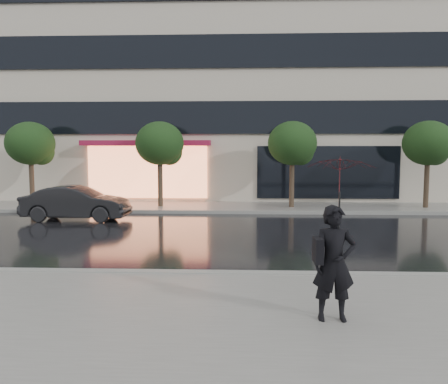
{
  "coord_description": "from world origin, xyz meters",
  "views": [
    {
      "loc": [
        0.71,
        -9.81,
        2.59
      ],
      "look_at": [
        0.19,
        3.25,
        1.4
      ],
      "focal_mm": 35.0,
      "sensor_mm": 36.0,
      "label": 1
    }
  ],
  "objects": [
    {
      "name": "ground",
      "position": [
        0.0,
        0.0,
        0.0
      ],
      "size": [
        120.0,
        120.0,
        0.0
      ],
      "primitive_type": "plane",
      "color": "black",
      "rests_on": "ground"
    },
    {
      "name": "sidewalk_near",
      "position": [
        0.0,
        -3.25,
        0.06
      ],
      "size": [
        60.0,
        4.5,
        0.12
      ],
      "primitive_type": "cube",
      "color": "slate",
      "rests_on": "ground"
    },
    {
      "name": "sidewalk_far",
      "position": [
        0.0,
        10.25,
        0.06
      ],
      "size": [
        60.0,
        3.5,
        0.12
      ],
      "primitive_type": "cube",
      "color": "slate",
      "rests_on": "ground"
    },
    {
      "name": "curb_near",
      "position": [
        0.0,
        -1.0,
        0.07
      ],
      "size": [
        60.0,
        0.25,
        0.14
      ],
      "primitive_type": "cube",
      "color": "gray",
      "rests_on": "ground"
    },
    {
      "name": "curb_far",
      "position": [
        0.0,
        8.5,
        0.07
      ],
      "size": [
        60.0,
        0.25,
        0.14
      ],
      "primitive_type": "cube",
      "color": "gray",
      "rests_on": "ground"
    },
    {
      "name": "office_building",
      "position": [
        -0.0,
        17.97,
        9.0
      ],
      "size": [
        30.0,
        12.76,
        18.0
      ],
      "color": "#BFB3A1",
      "rests_on": "ground"
    },
    {
      "name": "tree_far_west",
      "position": [
        -8.94,
        10.03,
        2.92
      ],
      "size": [
        2.2,
        2.2,
        3.99
      ],
      "color": "#33261C",
      "rests_on": "ground"
    },
    {
      "name": "tree_mid_west",
      "position": [
        -2.94,
        10.03,
        2.92
      ],
      "size": [
        2.2,
        2.2,
        3.99
      ],
      "color": "#33261C",
      "rests_on": "ground"
    },
    {
      "name": "tree_mid_east",
      "position": [
        3.06,
        10.03,
        2.92
      ],
      "size": [
        2.2,
        2.2,
        3.99
      ],
      "color": "#33261C",
      "rests_on": "ground"
    },
    {
      "name": "tree_far_east",
      "position": [
        9.06,
        10.03,
        2.92
      ],
      "size": [
        2.2,
        2.2,
        3.99
      ],
      "color": "#33261C",
      "rests_on": "ground"
    },
    {
      "name": "parked_car",
      "position": [
        -5.59,
        6.51,
        0.66
      ],
      "size": [
        4.0,
        1.43,
        1.31
      ],
      "primitive_type": "imported",
      "rotation": [
        0.0,
        0.0,
        1.56
      ],
      "color": "black",
      "rests_on": "ground"
    },
    {
      "name": "pedestrian_with_umbrella",
      "position": [
        2.11,
        -3.49,
        1.71
      ],
      "size": [
        0.98,
        1.0,
        2.42
      ],
      "rotation": [
        0.0,
        0.0,
        0.02
      ],
      "color": "black",
      "rests_on": "sidewalk_near"
    }
  ]
}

